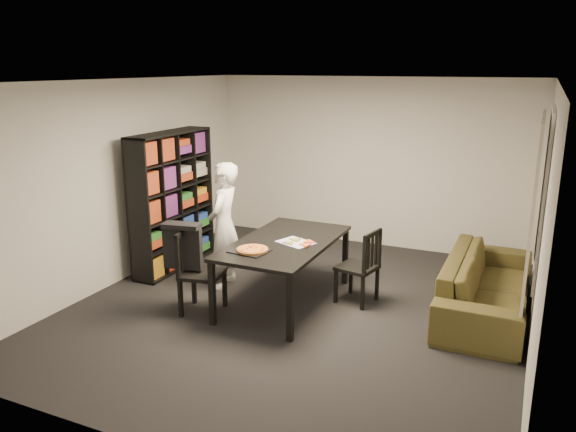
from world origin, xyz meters
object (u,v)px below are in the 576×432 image
at_px(bookshelf, 173,201).
at_px(pepperoni_pizza, 252,249).
at_px(sofa, 487,285).
at_px(baking_tray, 249,251).
at_px(person, 224,226).
at_px(chair_right, 364,262).
at_px(dining_table, 284,246).
at_px(chair_left, 194,266).

relative_size(bookshelf, pepperoni_pizza, 5.43).
distance_m(bookshelf, sofa, 4.21).
bearing_deg(bookshelf, sofa, 2.56).
relative_size(baking_tray, pepperoni_pizza, 1.14).
height_order(person, sofa, person).
distance_m(pepperoni_pizza, sofa, 2.71).
relative_size(bookshelf, baking_tray, 4.75).
bearing_deg(pepperoni_pizza, sofa, 26.73).
relative_size(chair_right, pepperoni_pizza, 2.60).
relative_size(bookshelf, dining_table, 1.03).
bearing_deg(dining_table, person, 169.47).
relative_size(chair_left, baking_tray, 2.43).
height_order(baking_tray, sofa, baking_tray).
xyz_separation_m(chair_right, sofa, (1.36, 0.33, -0.19)).
distance_m(baking_tray, sofa, 2.74).
xyz_separation_m(baking_tray, sofa, (2.42, 1.21, -0.45)).
bearing_deg(sofa, chair_right, 103.75).
distance_m(chair_right, person, 1.82).
distance_m(bookshelf, pepperoni_pizza, 2.05).
height_order(bookshelf, baking_tray, bookshelf).
xyz_separation_m(person, sofa, (3.15, 0.53, -0.47)).
bearing_deg(person, dining_table, 69.75).
relative_size(pepperoni_pizza, sofa, 0.15).
bearing_deg(baking_tray, dining_table, 69.32).
relative_size(person, sofa, 0.71).
bearing_deg(pepperoni_pizza, dining_table, 72.59).
distance_m(chair_left, person, 0.86).
xyz_separation_m(dining_table, person, (-0.92, 0.17, 0.10)).
bearing_deg(sofa, dining_table, 107.39).
relative_size(dining_table, chair_right, 2.04).
bearing_deg(bookshelf, person, -18.46).
relative_size(chair_left, pepperoni_pizza, 2.78).
bearing_deg(chair_left, person, -4.96).
height_order(dining_table, chair_right, chair_right).
height_order(chair_left, pepperoni_pizza, chair_left).
height_order(dining_table, person, person).
bearing_deg(sofa, person, 99.49).
bearing_deg(dining_table, bookshelf, 165.23).
bearing_deg(dining_table, pepperoni_pizza, -107.41).
bearing_deg(bookshelf, baking_tray, -30.29).
height_order(baking_tray, pepperoni_pizza, pepperoni_pizza).
bearing_deg(baking_tray, person, 136.95).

